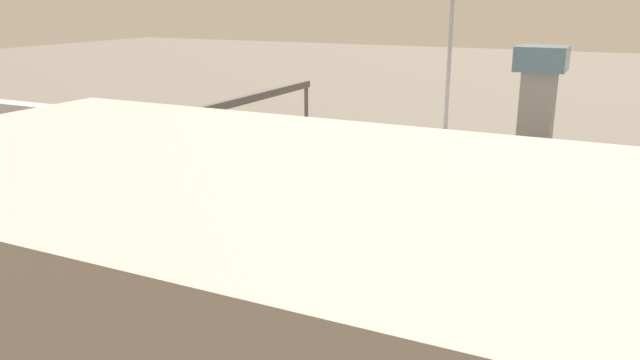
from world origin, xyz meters
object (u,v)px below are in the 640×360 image
Objects in this scene: train_on_track_0 at (501,159)px; control_tower at (539,91)px; train_on_track_4 at (173,166)px; signal_gantry at (229,111)px; train_on_track_1 at (361,154)px; train_on_track_6 at (236,224)px; train_on_track_3 at (519,203)px.

train_on_track_0 is 15.30m from control_tower.
signal_gantry reaches higher than train_on_track_4.
train_on_track_0 is 1.35× the size of signal_gantry.
control_tower is at bearing -132.12° from signal_gantry.
train_on_track_1 is 2.94× the size of train_on_track_0.
control_tower reaches higher than train_on_track_1.
signal_gantry is (-3.62, -5.00, 5.07)m from train_on_track_4.
train_on_track_6 is (-0.00, 25.00, 0.00)m from train_on_track_1.
signal_gantry reaches higher than train_on_track_1.
train_on_track_4 is at bearing -35.37° from train_on_track_6.
signal_gantry is at bearing -125.93° from train_on_track_4.
train_on_track_1 is 10.58× the size of control_tower.
train_on_track_6 is 10.58× the size of control_tower.
signal_gantry is (10.46, 10.00, 5.59)m from train_on_track_1.
train_on_track_0 is at bearing -144.84° from train_on_track_4.
signal_gantry is 39.25m from control_tower.
train_on_track_0 is (-14.31, -5.00, -0.08)m from train_on_track_1.
train_on_track_6 reaches higher than train_on_track_0.
train_on_track_1 is 2.94× the size of train_on_track_4.
train_on_track_1 is 20.58m from train_on_track_4.
train_on_track_1 is at bearing -89.99° from train_on_track_6.
train_on_track_1 is 1.00× the size of train_on_track_6.
train_on_track_3 is 1.51× the size of train_on_track_4.
train_on_track_3 and train_on_track_0 have the same top height.
train_on_track_4 is at bearing 48.72° from control_tower.
signal_gantry is (29.09, 0.00, 5.63)m from train_on_track_3.
signal_gantry reaches higher than train_on_track_6.
train_on_track_1 is 21.15m from train_on_track_3.
train_on_track_0 is 33.24m from train_on_track_6.
train_on_track_6 is at bearing 90.01° from train_on_track_1.
train_on_track_4 is 45.68m from control_tower.
train_on_track_3 is at bearing -171.31° from train_on_track_4.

